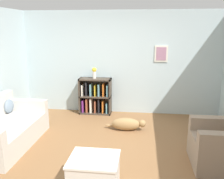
# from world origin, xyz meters

# --- Properties ---
(ground_plane) EXTENTS (14.00, 14.00, 0.00)m
(ground_plane) POSITION_xyz_m (0.00, 0.00, 0.00)
(ground_plane) COLOR brown
(wall_back) EXTENTS (5.60, 0.13, 2.60)m
(wall_back) POSITION_xyz_m (0.00, 2.25, 1.30)
(wall_back) COLOR silver
(wall_back) RESTS_ON ground_plane
(couch) EXTENTS (0.95, 1.84, 0.84)m
(couch) POSITION_xyz_m (-2.01, -0.01, 0.30)
(couch) COLOR beige
(couch) RESTS_ON ground_plane
(bookshelf) EXTENTS (0.81, 0.33, 0.92)m
(bookshelf) POSITION_xyz_m (-0.64, 2.03, 0.43)
(bookshelf) COLOR #42382D
(bookshelf) RESTS_ON ground_plane
(coffee_table) EXTENTS (0.67, 0.58, 0.47)m
(coffee_table) POSITION_xyz_m (-0.06, -1.11, 0.25)
(coffee_table) COLOR silver
(coffee_table) RESTS_ON ground_plane
(dog) EXTENTS (0.90, 0.25, 0.27)m
(dog) POSITION_xyz_m (0.26, 1.00, 0.14)
(dog) COLOR #9E7A4C
(dog) RESTS_ON ground_plane
(vase) EXTENTS (0.11, 0.11, 0.28)m
(vase) POSITION_xyz_m (-0.65, 2.01, 1.08)
(vase) COLOR silver
(vase) RESTS_ON bookshelf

